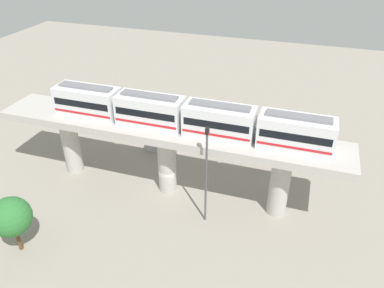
% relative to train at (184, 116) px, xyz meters
% --- Properties ---
extents(ground_plane, '(120.00, 120.00, 0.00)m').
position_rel_train_xyz_m(ground_plane, '(0.00, 1.93, -9.24)').
color(ground_plane, gray).
extents(viaduct, '(5.20, 35.80, 7.71)m').
position_rel_train_xyz_m(viaduct, '(0.00, 1.93, -3.22)').
color(viaduct, '#B7B2AA').
rests_on(viaduct, ground).
extents(train, '(2.64, 27.45, 3.24)m').
position_rel_train_xyz_m(train, '(0.00, 0.00, 0.00)').
color(train, silver).
rests_on(train, viaduct).
extents(parked_car_red, '(2.41, 4.42, 1.76)m').
position_rel_train_xyz_m(parked_car_red, '(10.09, -7.10, -8.50)').
color(parked_car_red, red).
rests_on(parked_car_red, ground).
extents(parked_car_orange, '(2.03, 4.29, 1.76)m').
position_rel_train_xyz_m(parked_car_orange, '(11.29, 10.23, -8.50)').
color(parked_car_orange, orange).
rests_on(parked_car_orange, ground).
extents(parked_car_silver, '(2.04, 4.30, 1.76)m').
position_rel_train_xyz_m(parked_car_silver, '(7.23, 5.56, -8.50)').
color(parked_car_silver, '#B2B5BA').
rests_on(parked_car_silver, ground).
extents(tree_near_viaduct, '(3.47, 3.47, 5.53)m').
position_rel_train_xyz_m(tree_near_viaduct, '(-12.15, 11.28, -5.47)').
color(tree_near_viaduct, brown).
rests_on(tree_near_viaduct, ground).
extents(signal_post, '(0.44, 0.28, 10.31)m').
position_rel_train_xyz_m(signal_post, '(-3.40, -3.30, -3.56)').
color(signal_post, '#4C4C51').
rests_on(signal_post, ground).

